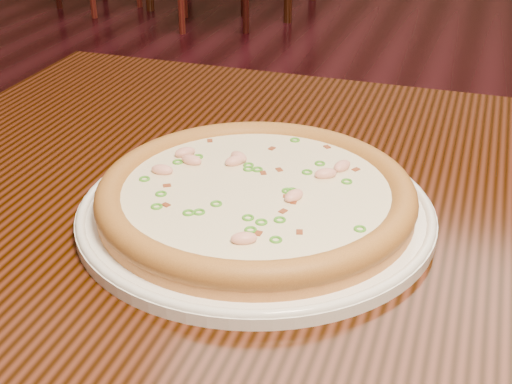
% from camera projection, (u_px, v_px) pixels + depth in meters
% --- Properties ---
extents(hero_table, '(1.20, 0.80, 0.75)m').
position_uv_depth(hero_table, '(372.00, 289.00, 0.80)').
color(hero_table, black).
rests_on(hero_table, ground).
extents(plate, '(0.37, 0.37, 0.02)m').
position_uv_depth(plate, '(256.00, 210.00, 0.74)').
color(plate, white).
rests_on(plate, hero_table).
extents(pizza, '(0.33, 0.33, 0.03)m').
position_uv_depth(pizza, '(256.00, 194.00, 0.73)').
color(pizza, '#D3874C').
rests_on(pizza, plate).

